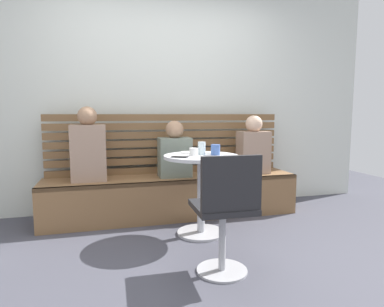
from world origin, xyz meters
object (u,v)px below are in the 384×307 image
at_px(cup_glass_tall, 202,148).
at_px(cup_mug_blue, 215,150).
at_px(cafe_table, 201,179).
at_px(plate_small, 189,152).
at_px(person_child_left, 175,152).
at_px(cup_glass_short, 216,149).
at_px(white_chair, 226,210).
at_px(phone_on_table, 180,157).
at_px(person_child_middle, 253,148).
at_px(person_adult, 88,148).
at_px(cup_ceramic_white, 194,152).
at_px(booth_bench, 173,196).

distance_m(cup_glass_tall, cup_mug_blue, 0.13).
xyz_separation_m(cafe_table, plate_small, (-0.06, 0.18, 0.23)).
height_order(person_child_left, cup_glass_short, person_child_left).
bearing_deg(person_child_left, white_chair, -88.01).
bearing_deg(phone_on_table, person_child_middle, -22.87).
bearing_deg(cup_glass_short, plate_small, 159.25).
bearing_deg(person_adult, person_child_middle, -0.63).
bearing_deg(cup_ceramic_white, cafe_table, 18.44).
height_order(booth_bench, white_chair, white_chair).
distance_m(person_adult, cup_ceramic_white, 1.11).
relative_size(white_chair, person_child_middle, 1.30).
relative_size(cafe_table, person_adult, 0.99).
bearing_deg(plate_small, cup_ceramic_white, -93.47).
bearing_deg(cafe_table, cup_glass_short, 28.83).
xyz_separation_m(person_child_middle, cup_ceramic_white, (-0.87, -0.60, 0.05)).
xyz_separation_m(person_child_left, cup_glass_tall, (0.13, -0.57, 0.10)).
bearing_deg(person_child_left, phone_on_table, -98.68).
bearing_deg(person_adult, cup_ceramic_white, -33.90).
bearing_deg(cup_glass_tall, booth_bench, 104.32).
bearing_deg(booth_bench, cafe_table, -77.03).
bearing_deg(booth_bench, cup_glass_short, -58.49).
bearing_deg(person_child_middle, person_child_left, 179.10).
xyz_separation_m(person_child_left, phone_on_table, (-0.11, -0.69, 0.04)).
bearing_deg(person_child_left, person_child_middle, -0.90).
height_order(cup_glass_short, cup_glass_tall, cup_glass_tall).
xyz_separation_m(cafe_table, person_child_left, (-0.12, 0.59, 0.18)).
height_order(cup_glass_tall, phone_on_table, cup_glass_tall).
bearing_deg(booth_bench, cup_glass_tall, -75.68).
xyz_separation_m(cup_glass_tall, phone_on_table, (-0.23, -0.12, -0.06)).
bearing_deg(booth_bench, cup_ceramic_white, -84.34).
xyz_separation_m(cafe_table, phone_on_table, (-0.22, -0.10, 0.23)).
relative_size(cup_glass_short, phone_on_table, 0.57).
xyz_separation_m(white_chair, plate_small, (0.01, 1.00, 0.28)).
relative_size(cafe_table, cup_mug_blue, 7.79).
xyz_separation_m(white_chair, cup_glass_tall, (0.08, 0.83, 0.34)).
distance_m(cafe_table, plate_small, 0.30).
bearing_deg(person_adult, phone_on_table, -41.97).
relative_size(person_child_middle, phone_on_table, 4.68).
relative_size(cup_glass_short, cup_mug_blue, 0.84).
height_order(person_child_left, person_child_middle, person_child_middle).
height_order(booth_bench, person_child_left, person_child_left).
xyz_separation_m(cup_glass_tall, cup_ceramic_white, (-0.09, -0.04, -0.03)).
distance_m(booth_bench, person_child_middle, 1.06).
height_order(cafe_table, cup_mug_blue, cup_mug_blue).
relative_size(person_child_left, cup_mug_blue, 6.32).
height_order(person_child_middle, cup_mug_blue, person_child_middle).
bearing_deg(person_adult, white_chair, -56.61).
xyz_separation_m(person_adult, cup_ceramic_white, (0.92, -0.62, 0.00)).
height_order(cafe_table, cup_glass_short, cup_glass_short).
bearing_deg(cup_mug_blue, cup_ceramic_white, -177.86).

